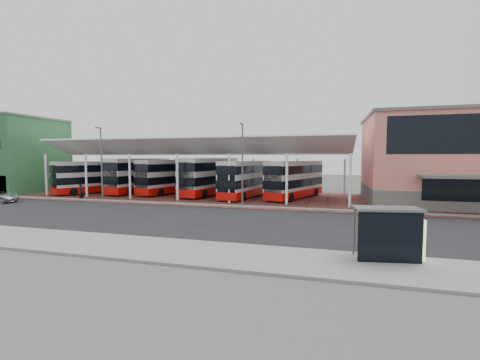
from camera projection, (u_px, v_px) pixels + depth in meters
The scene contains 21 objects.
ground at pixel (198, 218), 25.61m from camera, with size 140.00×140.00×0.00m, color #474944.
road at pixel (193, 220), 24.65m from camera, with size 120.00×14.00×0.02m, color black.
forecourt at pixel (257, 198), 37.57m from camera, with size 72.00×16.00×0.06m, color brown.
sidewalk at pixel (131, 247), 16.95m from camera, with size 120.00×4.00×0.14m, color slate.
north_kerb at pixel (222, 206), 31.56m from camera, with size 120.00×0.80×0.14m, color slate.
yellow_line_near at pixel (151, 239), 18.88m from camera, with size 120.00×0.12×0.01m, color #BFB006.
yellow_line_far at pixel (154, 237), 19.17m from camera, with size 120.00×0.12×0.01m, color #BFB006.
canopy at pixel (197, 150), 40.20m from camera, with size 37.00×11.63×7.07m.
terminal at pixel (461, 159), 32.52m from camera, with size 18.40×14.40×9.25m.
shop_green at pixel (26, 155), 43.80m from camera, with size 6.40×10.20×10.22m.
lamp_west at pixel (101, 162), 35.07m from camera, with size 0.16×0.90×8.07m.
lamp_east at pixel (242, 162), 30.80m from camera, with size 0.16×0.90×8.07m.
bus_0 at pixel (95, 177), 43.05m from camera, with size 6.59×10.27×4.23m.
bus_1 at pixel (139, 175), 43.87m from camera, with size 3.62×11.41×4.62m.
bus_2 at pixel (173, 177), 42.61m from camera, with size 5.35×11.04×4.44m.
bus_3 at pixel (210, 177), 40.86m from camera, with size 4.32×11.61×4.68m.
bus_4 at pixel (246, 179), 38.39m from camera, with size 4.13×10.77×4.33m.
bus_5 at pixel (295, 180), 37.52m from camera, with size 5.97×10.67×4.33m.
pedestrian at pixel (81, 191), 36.63m from camera, with size 0.64×0.42×1.74m, color black.
suitcase at pixel (81, 196), 37.05m from camera, with size 0.36×0.26×0.61m, color black.
bus_shelter at pixel (394, 228), 14.38m from camera, with size 3.14×1.82×2.38m.
Camera 1 is at (10.04, -23.50, 4.79)m, focal length 24.00 mm.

